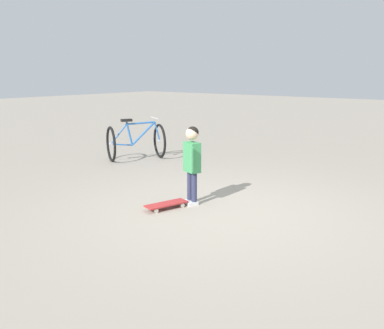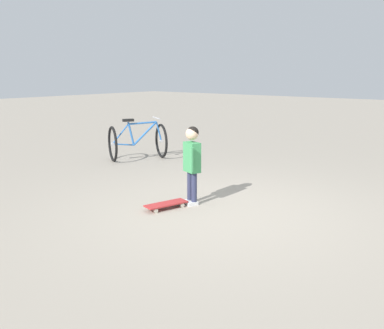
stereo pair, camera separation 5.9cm
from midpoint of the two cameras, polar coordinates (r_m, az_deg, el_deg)
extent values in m
plane|color=#9E9384|center=(5.54, 3.98, -6.37)|extent=(50.00, 50.00, 0.00)
cylinder|color=#2D3351|center=(5.75, -0.01, -3.12)|extent=(0.08, 0.08, 0.42)
cube|color=white|center=(5.80, -0.26, -5.21)|extent=(0.17, 0.13, 0.05)
cylinder|color=#2D3351|center=(5.84, -0.57, -2.88)|extent=(0.08, 0.08, 0.42)
cube|color=white|center=(5.89, -0.82, -4.94)|extent=(0.17, 0.13, 0.05)
cube|color=#3F9959|center=(5.70, -0.29, 0.98)|extent=(0.22, 0.27, 0.40)
cylinder|color=#3F9959|center=(5.52, -0.35, 0.61)|extent=(0.06, 0.06, 0.32)
cylinder|color=#3F9959|center=(5.86, -0.57, 1.29)|extent=(0.06, 0.06, 0.32)
sphere|color=beige|center=(5.65, -0.30, 4.12)|extent=(0.17, 0.17, 0.17)
sphere|color=black|center=(5.65, -0.21, 4.27)|extent=(0.16, 0.16, 0.16)
cube|color=#B22D2D|center=(5.66, -3.74, -5.25)|extent=(0.61, 0.34, 0.02)
cube|color=#B7B7BC|center=(5.56, -5.51, -5.74)|extent=(0.06, 0.11, 0.02)
cube|color=#B7B7BC|center=(5.77, -2.02, -5.03)|extent=(0.06, 0.11, 0.02)
cylinder|color=beige|center=(5.51, -5.10, -6.17)|extent=(0.06, 0.04, 0.06)
cylinder|color=beige|center=(5.63, -5.89, -5.77)|extent=(0.06, 0.04, 0.06)
cylinder|color=beige|center=(5.72, -1.60, -5.43)|extent=(0.06, 0.04, 0.06)
cylinder|color=beige|center=(5.84, -2.44, -5.07)|extent=(0.06, 0.04, 0.06)
torus|color=black|center=(8.96, -4.51, 3.15)|extent=(0.39, 0.65, 0.71)
torus|color=black|center=(8.69, -10.90, 2.68)|extent=(0.39, 0.65, 0.71)
cylinder|color=#B7B7BC|center=(8.96, -4.51, 3.15)|extent=(0.08, 0.08, 0.06)
cylinder|color=#B7B7BC|center=(8.69, -10.90, 2.68)|extent=(0.08, 0.08, 0.06)
cylinder|color=#2D6BB7|center=(8.83, -6.65, 4.12)|extent=(0.47, 0.29, 0.48)
cylinder|color=#2D6BB7|center=(8.79, -7.00, 5.48)|extent=(0.53, 0.32, 0.06)
cylinder|color=#2D6BB7|center=(8.75, -8.51, 4.06)|extent=(0.14, 0.10, 0.48)
cylinder|color=#2D6BB7|center=(8.74, -9.51, 2.62)|extent=(0.39, 0.23, 0.08)
cylinder|color=#2D6BB7|center=(8.69, -9.88, 4.00)|extent=(0.32, 0.19, 0.40)
cylinder|color=#2D6BB7|center=(8.91, -4.84, 4.39)|extent=(0.13, 0.09, 0.41)
cube|color=black|center=(8.70, -8.89, 5.83)|extent=(0.24, 0.19, 0.05)
cylinder|color=#B7B7BC|center=(8.86, -5.18, 6.17)|extent=(0.24, 0.41, 0.02)
camera|label=1|loc=(0.03, -90.29, -0.06)|focal=40.14mm
camera|label=2|loc=(0.03, 89.71, 0.06)|focal=40.14mm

